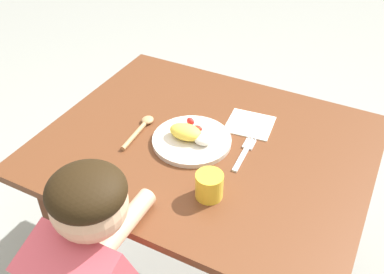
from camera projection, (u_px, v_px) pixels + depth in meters
ground_plane at (203, 271)px, 1.80m from camera, size 8.00×8.00×0.00m
dining_table at (205, 175)px, 1.46m from camera, size 1.01×0.83×0.69m
plate at (191, 138)px, 1.37m from camera, size 0.25×0.25×0.06m
fork at (245, 151)px, 1.34m from camera, size 0.03×0.21×0.01m
spoon at (141, 128)px, 1.42m from camera, size 0.04×0.19×0.02m
drinking_cup at (209, 186)px, 1.17m from camera, size 0.08×0.08×0.08m
napkin at (250, 124)px, 1.45m from camera, size 0.16×0.15×0.00m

